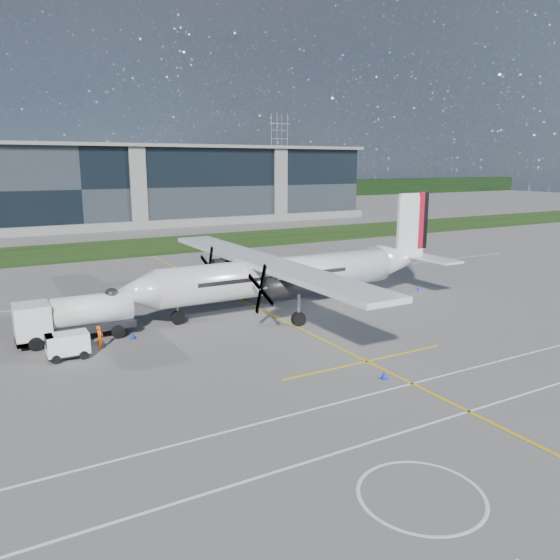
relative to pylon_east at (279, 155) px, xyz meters
The scene contains 17 objects.
ground 139.82m from the pylon_east, 127.69° to the right, with size 400.00×400.00×0.00m, color #585653.
grass_strip 133.62m from the pylon_east, 129.81° to the right, with size 400.00×18.00×0.04m, color #19320D.
terminal_building 110.37m from the pylon_east, 140.53° to the right, with size 120.00×20.00×15.00m, color black.
tree_line 86.42m from the pylon_east, behind, with size 400.00×6.00×6.00m, color black.
pylon_east is the anchor object (origin of this frame).
yellow_taxiway_centerline 162.94m from the pylon_east, 120.36° to the right, with size 0.20×70.00×0.01m, color yellow.
white_lane_line 185.33m from the pylon_east, 117.40° to the right, with size 90.00×0.15×0.01m, color white.
turboprop_aircraft 163.62m from the pylon_east, 119.13° to the right, with size 30.02×31.13×9.34m, color white, non-canonical shape.
fuel_tanker_truck 173.21m from the pylon_east, 124.33° to the right, with size 8.16×2.65×3.06m, color silver, non-canonical shape.
baggage_tug 176.58m from the pylon_east, 123.80° to the right, with size 2.68×1.61×1.61m, color white, non-canonical shape.
ground_crew_person 174.81m from the pylon_east, 123.36° to the right, with size 0.74×0.53×1.83m, color #F25907.
safety_cone_tail 158.04m from the pylon_east, 114.57° to the right, with size 0.36×0.36×0.50m, color #0C20CC.
safety_cone_fwd 172.38m from the pylon_east, 124.14° to the right, with size 0.36×0.36×0.50m, color #0C20CC.
safety_cone_stbdwing 152.47m from the pylon_east, 122.95° to the right, with size 0.36×0.36×0.50m, color #0C20CC.
safety_cone_nose_port 172.63m from the pylon_east, 122.89° to the right, with size 0.36×0.36×0.50m, color #0C20CC.
safety_cone_nose_stbd 170.01m from the pylon_east, 123.54° to the right, with size 0.36×0.36×0.50m, color #0C20CC.
safety_cone_portwing 179.60m from the pylon_east, 117.58° to the right, with size 0.36×0.36×0.50m, color #0C20CC.
Camera 1 is at (-17.37, -31.06, 11.95)m, focal length 35.00 mm.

